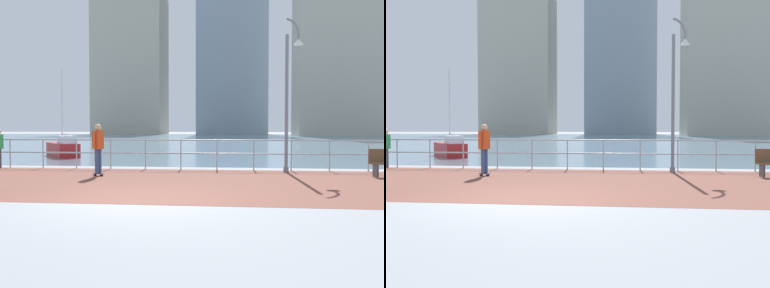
{
  "view_description": "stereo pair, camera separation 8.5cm",
  "coord_description": "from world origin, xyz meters",
  "views": [
    {
      "loc": [
        2.3,
        -9.49,
        1.62
      ],
      "look_at": [
        0.75,
        4.19,
        1.1
      ],
      "focal_mm": 40.25,
      "sensor_mm": 36.0,
      "label": 1
    },
    {
      "loc": [
        2.38,
        -9.48,
        1.62
      ],
      "look_at": [
        0.75,
        4.19,
        1.1
      ],
      "focal_mm": 40.25,
      "sensor_mm": 36.0,
      "label": 2
    }
  ],
  "objects": [
    {
      "name": "sailboat_white",
      "position": [
        -7.6,
        13.61,
        0.48
      ],
      "size": [
        2.97,
        3.51,
        4.98
      ],
      "color": "#B21E1E",
      "rests_on": "ground"
    },
    {
      "name": "harbor_water",
      "position": [
        0.0,
        51.98,
        0.0
      ],
      "size": [
        180.0,
        88.0,
        0.0
      ],
      "primitive_type": "cube",
      "color": "slate",
      "rests_on": "ground"
    },
    {
      "name": "tower_concrete",
      "position": [
        -26.19,
        100.79,
        18.07
      ],
      "size": [
        17.65,
        13.67,
        37.81
      ],
      "color": "#B2AD99",
      "rests_on": "ground"
    },
    {
      "name": "skateboarder",
      "position": [
        -2.45,
        4.44,
        1.05
      ],
      "size": [
        0.41,
        0.55,
        1.75
      ],
      "color": "black",
      "rests_on": "ground"
    },
    {
      "name": "lamppost",
      "position": [
        4.08,
        6.47,
        3.08
      ],
      "size": [
        0.72,
        0.59,
        5.57
      ],
      "color": "slate",
      "rests_on": "ground"
    },
    {
      "name": "tower_steel",
      "position": [
        21.5,
        79.55,
        17.56
      ],
      "size": [
        16.55,
        12.83,
        36.78
      ],
      "color": "#B2AD99",
      "rests_on": "ground"
    },
    {
      "name": "brick_paving",
      "position": [
        0.0,
        3.14,
        0.0
      ],
      "size": [
        28.0,
        7.68,
        0.01
      ],
      "primitive_type": "cube",
      "color": "brown",
      "rests_on": "ground"
    },
    {
      "name": "ground",
      "position": [
        0.0,
        40.0,
        0.0
      ],
      "size": [
        220.0,
        220.0,
        0.0
      ],
      "primitive_type": "plane",
      "color": "gray"
    },
    {
      "name": "bystander",
      "position": [
        -7.28,
        6.63,
        0.92
      ],
      "size": [
        0.27,
        0.56,
        1.57
      ],
      "color": "#4C4C51",
      "rests_on": "ground"
    },
    {
      "name": "waterfront_railing",
      "position": [
        0.0,
        6.98,
        0.8
      ],
      "size": [
        25.25,
        0.06,
        1.17
      ],
      "color": "#9EADB7",
      "rests_on": "ground"
    },
    {
      "name": "tower_slate",
      "position": [
        0.18,
        101.2,
        20.38
      ],
      "size": [
        17.1,
        17.13,
        42.42
      ],
      "color": "#8493A3",
      "rests_on": "ground"
    }
  ]
}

